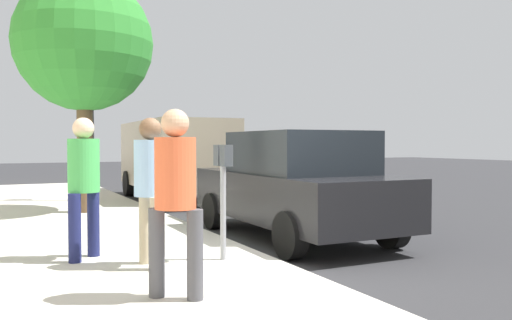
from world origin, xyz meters
The scene contains 10 objects.
ground_plane centered at (0.00, 0.00, 0.00)m, with size 80.00×80.00×0.00m, color #2B2B2D.
sidewalk_slab centered at (0.00, 3.00, 0.07)m, with size 28.00×6.00×0.15m, color #B7B2A8.
parking_meter centered at (-0.07, 0.61, 1.17)m, with size 0.36×0.12×1.41m.
pedestrian_at_meter centered at (-0.03, 1.51, 1.16)m, with size 0.52×0.38×1.72m.
pedestrian_bystander centered at (-1.36, 1.64, 1.17)m, with size 0.40×0.44×1.74m.
parking_officer centered at (0.71, 2.14, 1.17)m, with size 0.42×0.41×1.74m.
parked_sedan_near centered at (1.51, -1.35, 0.89)m, with size 4.42×2.01×1.77m.
parked_van_far centered at (8.03, -1.35, 1.26)m, with size 5.27×2.28×2.18m.
street_tree centered at (5.33, 1.43, 3.62)m, with size 2.81×2.81×4.91m.
traffic_signal centered at (7.64, 0.82, 2.58)m, with size 0.24×0.44×3.60m.
Camera 1 is at (-5.98, 3.11, 1.57)m, focal length 36.83 mm.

